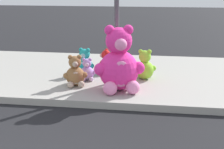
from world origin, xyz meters
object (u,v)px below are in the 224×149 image
sign_pole (117,9)px  plush_lavender (87,71)px  plush_teal (85,64)px  plush_brown (75,73)px  plush_pink_large (119,65)px  plush_red (105,63)px  plush_lime (145,67)px

sign_pole → plush_lavender: 1.64m
plush_teal → plush_brown: (0.01, -0.97, 0.01)m
plush_pink_large → plush_teal: (-1.02, 1.14, -0.29)m
sign_pole → plush_red: sign_pole is taller
plush_red → sign_pole: bearing=-62.7°
plush_lavender → plush_red: bearing=64.8°
sign_pole → plush_red: size_ratio=5.14×
plush_lime → plush_brown: 1.71m
plush_lavender → plush_teal: bearing=109.5°
plush_teal → plush_lavender: size_ratio=1.25×
plush_teal → plush_lavender: 0.53m
plush_lavender → plush_brown: plush_brown is taller
sign_pole → plush_lime: (0.64, 0.38, -1.41)m
plush_lavender → plush_brown: (-0.17, -0.47, 0.07)m
plush_pink_large → plush_brown: plush_pink_large is taller
sign_pole → plush_lime: bearing=30.8°
sign_pole → plush_lime: 1.59m
plush_lavender → plush_lime: bearing=13.8°
plush_pink_large → plush_lime: plush_pink_large is taller
plush_teal → sign_pole: bearing=-31.7°
sign_pole → plush_pink_large: size_ratio=2.27×
plush_pink_large → plush_red: 1.46m
sign_pole → plush_lavender: size_ratio=5.95×
plush_lime → plush_red: 1.08m
plush_teal → plush_lime: bearing=-6.3°
plush_pink_large → plush_red: bearing=111.3°
sign_pole → plush_pink_large: bearing=-77.1°
plush_teal → plush_brown: bearing=-89.4°
plush_teal → plush_lavender: plush_teal is taller
plush_red → plush_brown: size_ratio=0.88×
plush_pink_large → plush_lime: bearing=62.7°
plush_red → plush_lavender: (-0.33, -0.69, -0.03)m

